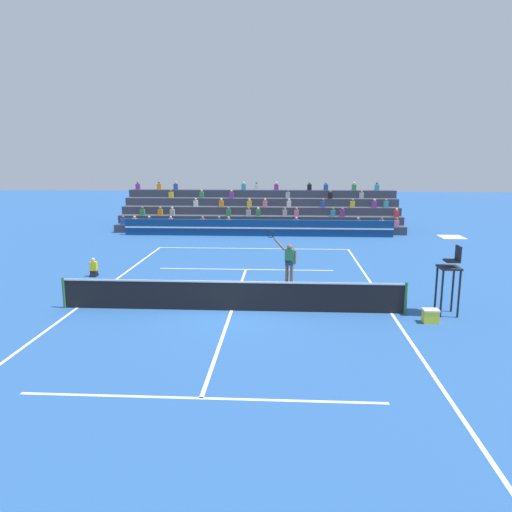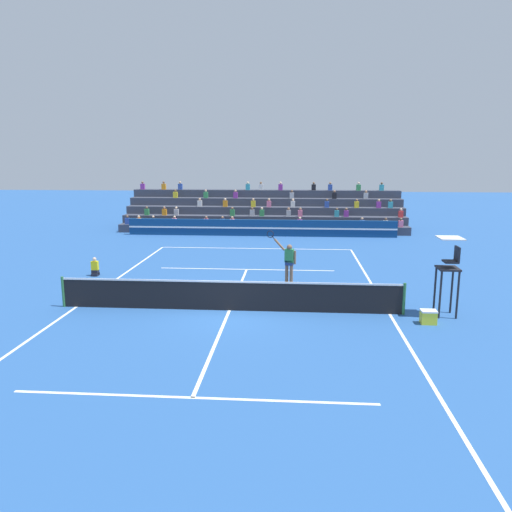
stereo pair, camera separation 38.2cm
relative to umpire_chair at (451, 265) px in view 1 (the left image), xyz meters
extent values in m
plane|color=#285699|center=(-7.36, 0.00, -1.72)|extent=(120.00, 120.00, 0.00)
cube|color=white|center=(-7.36, 11.90, -1.71)|extent=(11.00, 0.10, 0.01)
cube|color=white|center=(-12.86, 0.00, -1.71)|extent=(0.10, 23.80, 0.01)
cube|color=white|center=(-1.86, 0.00, -1.71)|extent=(0.10, 23.80, 0.01)
cube|color=white|center=(-7.36, -6.43, -1.71)|extent=(8.25, 0.10, 0.01)
cube|color=white|center=(-7.36, 6.43, -1.71)|extent=(8.25, 0.10, 0.01)
cube|color=white|center=(-7.36, 0.00, -1.71)|extent=(0.10, 12.85, 0.01)
cylinder|color=#2D6B38|center=(-13.31, 0.00, -1.17)|extent=(0.10, 0.10, 1.10)
cylinder|color=#2D6B38|center=(-1.41, 0.00, -1.17)|extent=(0.10, 0.10, 1.10)
cube|color=black|center=(-7.36, 0.00, -1.22)|extent=(11.90, 0.02, 1.00)
cube|color=white|center=(-7.36, 0.00, -0.69)|extent=(11.90, 0.04, 0.06)
cube|color=navy|center=(-7.36, 16.55, -1.17)|extent=(18.00, 0.24, 1.10)
cube|color=white|center=(-7.36, 16.42, -1.17)|extent=(18.00, 0.02, 0.10)
cube|color=#383D4C|center=(-7.36, 17.83, -1.44)|extent=(20.22, 0.95, 0.55)
cube|color=#B2B2B7|center=(1.08, 17.66, -0.95)|extent=(0.32, 0.22, 0.44)
sphere|color=brown|center=(1.08, 17.66, -0.63)|extent=(0.18, 0.18, 0.18)
cube|color=pink|center=(-13.49, 17.66, -0.95)|extent=(0.32, 0.22, 0.44)
sphere|color=beige|center=(-13.49, 17.66, -0.63)|extent=(0.18, 0.18, 0.18)
cube|color=#2D4CA5|center=(-0.52, 17.66, -0.95)|extent=(0.32, 0.22, 0.44)
sphere|color=tan|center=(-0.52, 17.66, -0.63)|extent=(0.18, 0.18, 0.18)
cube|color=pink|center=(-9.43, 17.66, -0.95)|extent=(0.32, 0.22, 0.44)
sphere|color=tan|center=(-9.43, 17.66, -0.63)|extent=(0.18, 0.18, 0.18)
cube|color=pink|center=(-11.25, 17.66, -0.95)|extent=(0.32, 0.22, 0.44)
sphere|color=#9E7051|center=(-11.25, 17.66, -0.63)|extent=(0.18, 0.18, 0.18)
cube|color=purple|center=(-4.74, 17.66, -0.95)|extent=(0.32, 0.22, 0.44)
sphere|color=beige|center=(-4.74, 17.66, -0.63)|extent=(0.18, 0.18, 0.18)
cube|color=orange|center=(-16.05, 17.66, -0.95)|extent=(0.32, 0.22, 0.44)
sphere|color=beige|center=(-16.05, 17.66, -0.63)|extent=(0.18, 0.18, 0.18)
cube|color=#2D4CA5|center=(-10.11, 17.66, -0.95)|extent=(0.32, 0.22, 0.44)
sphere|color=#9E7051|center=(-10.11, 17.66, -0.63)|extent=(0.18, 0.18, 0.18)
cube|color=pink|center=(2.09, 17.66, -0.95)|extent=(0.32, 0.22, 0.44)
sphere|color=brown|center=(2.09, 17.66, -0.63)|extent=(0.18, 0.18, 0.18)
cube|color=#2D4CA5|center=(-16.88, 17.66, -0.95)|extent=(0.32, 0.22, 0.44)
sphere|color=brown|center=(-16.88, 17.66, -0.63)|extent=(0.18, 0.18, 0.18)
cube|color=black|center=(-15.02, 17.66, -0.95)|extent=(0.32, 0.22, 0.44)
sphere|color=beige|center=(-15.02, 17.66, -0.63)|extent=(0.18, 0.18, 0.18)
cube|color=#383D4C|center=(-7.36, 18.78, -1.17)|extent=(20.22, 0.95, 1.10)
cube|color=pink|center=(-4.71, 18.61, -0.40)|extent=(0.32, 0.22, 0.44)
sphere|color=#9E7051|center=(-4.71, 18.61, -0.08)|extent=(0.18, 0.18, 0.18)
cube|color=orange|center=(-14.45, 18.61, -0.40)|extent=(0.32, 0.22, 0.44)
sphere|color=#9E7051|center=(-14.45, 18.61, -0.08)|extent=(0.18, 0.18, 0.18)
cube|color=#B2B2B7|center=(-8.11, 18.61, -0.40)|extent=(0.32, 0.22, 0.44)
sphere|color=brown|center=(-8.11, 18.61, -0.08)|extent=(0.18, 0.18, 0.18)
cube|color=#338C4C|center=(-7.42, 18.61, -0.40)|extent=(0.32, 0.22, 0.44)
sphere|color=beige|center=(-7.42, 18.61, -0.08)|extent=(0.18, 0.18, 0.18)
cube|color=#338C4C|center=(-9.53, 18.61, -0.40)|extent=(0.32, 0.22, 0.44)
sphere|color=brown|center=(-9.53, 18.61, -0.08)|extent=(0.18, 0.18, 0.18)
cube|color=red|center=(2.25, 18.61, -0.40)|extent=(0.32, 0.22, 0.44)
sphere|color=beige|center=(2.25, 18.61, -0.08)|extent=(0.18, 0.18, 0.18)
cube|color=purple|center=(-1.50, 18.61, -0.40)|extent=(0.32, 0.22, 0.44)
sphere|color=brown|center=(-1.50, 18.61, -0.08)|extent=(0.18, 0.18, 0.18)
cube|color=#B2B2B7|center=(-13.58, 18.61, -0.40)|extent=(0.32, 0.22, 0.44)
sphere|color=beige|center=(-13.58, 18.61, -0.08)|extent=(0.18, 0.18, 0.18)
cube|color=#B2B2B7|center=(-5.53, 18.61, -0.40)|extent=(0.32, 0.22, 0.44)
sphere|color=#9E7051|center=(-5.53, 18.61, -0.08)|extent=(0.18, 0.18, 0.18)
cube|color=#338C4C|center=(-15.74, 18.61, -0.40)|extent=(0.32, 0.22, 0.44)
sphere|color=brown|center=(-15.74, 18.61, -0.08)|extent=(0.18, 0.18, 0.18)
cube|color=teal|center=(-2.16, 18.61, -0.40)|extent=(0.32, 0.22, 0.44)
sphere|color=brown|center=(-2.16, 18.61, -0.08)|extent=(0.18, 0.18, 0.18)
cube|color=#383D4C|center=(-7.36, 19.73, -0.89)|extent=(20.22, 0.95, 1.65)
cube|color=pink|center=(-6.97, 19.56, 0.15)|extent=(0.32, 0.22, 0.44)
sphere|color=tan|center=(-6.97, 19.56, 0.47)|extent=(0.18, 0.18, 0.18)
cube|color=yellow|center=(-0.69, 19.56, 0.15)|extent=(0.32, 0.22, 0.44)
sphere|color=brown|center=(-0.69, 19.56, 0.47)|extent=(0.18, 0.18, 0.18)
cube|color=yellow|center=(-8.11, 19.56, 0.15)|extent=(0.32, 0.22, 0.44)
sphere|color=tan|center=(-8.11, 19.56, 0.47)|extent=(0.18, 0.18, 0.18)
cube|color=#2D4CA5|center=(-2.80, 19.56, 0.15)|extent=(0.32, 0.22, 0.44)
sphere|color=brown|center=(-2.80, 19.56, 0.47)|extent=(0.18, 0.18, 0.18)
cube|color=teal|center=(1.69, 19.56, 0.15)|extent=(0.32, 0.22, 0.44)
sphere|color=brown|center=(1.69, 19.56, 0.47)|extent=(0.18, 0.18, 0.18)
cube|color=purple|center=(0.86, 19.56, 0.15)|extent=(0.32, 0.22, 0.44)
sphere|color=tan|center=(0.86, 19.56, 0.47)|extent=(0.18, 0.18, 0.18)
cube|color=orange|center=(-10.16, 19.56, 0.15)|extent=(0.32, 0.22, 0.44)
sphere|color=beige|center=(-10.16, 19.56, 0.47)|extent=(0.18, 0.18, 0.18)
cube|color=silver|center=(-12.04, 19.56, 0.15)|extent=(0.32, 0.22, 0.44)
sphere|color=tan|center=(-12.04, 19.56, 0.47)|extent=(0.18, 0.18, 0.18)
cube|color=silver|center=(-5.24, 19.56, 0.15)|extent=(0.32, 0.22, 0.44)
sphere|color=beige|center=(-5.24, 19.56, 0.47)|extent=(0.18, 0.18, 0.18)
cube|color=#383D4C|center=(-7.36, 20.68, -0.62)|extent=(20.22, 0.95, 2.20)
cube|color=#B2B2B7|center=(-5.32, 20.51, 0.70)|extent=(0.32, 0.22, 0.44)
sphere|color=brown|center=(-5.32, 20.51, 1.02)|extent=(0.18, 0.18, 0.18)
cube|color=yellow|center=(-14.07, 20.51, 0.70)|extent=(0.32, 0.22, 0.44)
sphere|color=brown|center=(-14.07, 20.51, 1.02)|extent=(0.18, 0.18, 0.18)
cube|color=#B2B2B7|center=(0.07, 20.51, 0.70)|extent=(0.32, 0.22, 0.44)
sphere|color=#9E7051|center=(0.07, 20.51, 1.02)|extent=(0.18, 0.18, 0.18)
cube|color=black|center=(-2.21, 20.51, 0.70)|extent=(0.32, 0.22, 0.44)
sphere|color=#9E7051|center=(-2.21, 20.51, 1.02)|extent=(0.18, 0.18, 0.18)
cube|color=purple|center=(-9.51, 20.51, 0.70)|extent=(0.32, 0.22, 0.44)
sphere|color=tan|center=(-9.51, 20.51, 1.02)|extent=(0.18, 0.18, 0.18)
cube|color=#338C4C|center=(-11.75, 20.51, 0.70)|extent=(0.32, 0.22, 0.44)
sphere|color=tan|center=(-11.75, 20.51, 1.02)|extent=(0.18, 0.18, 0.18)
cube|color=#383D4C|center=(-7.36, 21.63, -0.34)|extent=(20.22, 0.95, 2.75)
cube|color=silver|center=(-7.68, 21.46, 1.25)|extent=(0.32, 0.22, 0.44)
sphere|color=brown|center=(-7.68, 21.46, 1.57)|extent=(0.18, 0.18, 0.18)
cube|color=purple|center=(-6.20, 21.46, 1.25)|extent=(0.32, 0.22, 0.44)
sphere|color=beige|center=(-6.20, 21.46, 1.57)|extent=(0.18, 0.18, 0.18)
cube|color=#338C4C|center=(-0.37, 21.46, 1.25)|extent=(0.32, 0.22, 0.44)
sphere|color=beige|center=(-0.37, 21.46, 1.57)|extent=(0.18, 0.18, 0.18)
cube|color=#2D4CA5|center=(-13.89, 21.46, 1.25)|extent=(0.32, 0.22, 0.44)
sphere|color=tan|center=(-13.89, 21.46, 1.57)|extent=(0.18, 0.18, 0.18)
cube|color=orange|center=(-15.18, 21.46, 1.25)|extent=(0.32, 0.22, 0.44)
sphere|color=brown|center=(-15.18, 21.46, 1.57)|extent=(0.18, 0.18, 0.18)
cube|color=#2D4CA5|center=(-2.47, 21.46, 1.25)|extent=(0.32, 0.22, 0.44)
sphere|color=#9E7051|center=(-2.47, 21.46, 1.57)|extent=(0.18, 0.18, 0.18)
cube|color=black|center=(-3.70, 21.46, 1.25)|extent=(0.32, 0.22, 0.44)
sphere|color=brown|center=(-3.70, 21.46, 1.57)|extent=(0.18, 0.18, 0.18)
cube|color=teal|center=(-8.68, 21.46, 1.25)|extent=(0.32, 0.22, 0.44)
sphere|color=beige|center=(-8.68, 21.46, 1.57)|extent=(0.18, 0.18, 0.18)
cube|color=teal|center=(1.34, 21.46, 1.25)|extent=(0.32, 0.22, 0.44)
sphere|color=brown|center=(1.34, 21.46, 1.57)|extent=(0.18, 0.18, 0.18)
cube|color=purple|center=(-16.84, 21.46, 1.25)|extent=(0.32, 0.22, 0.44)
sphere|color=brown|center=(-16.84, 21.46, 1.57)|extent=(0.18, 0.18, 0.18)
cylinder|color=black|center=(-0.32, -0.32, -0.92)|extent=(0.07, 0.07, 1.60)
cylinder|color=black|center=(-0.32, 0.32, -0.92)|extent=(0.07, 0.07, 1.60)
cylinder|color=black|center=(0.24, -0.32, -0.92)|extent=(0.07, 0.07, 1.60)
cylinder|color=black|center=(0.24, 0.32, -0.92)|extent=(0.07, 0.07, 1.60)
cube|color=black|center=(-0.04, 0.00, -0.09)|extent=(0.68, 0.76, 0.06)
cube|color=black|center=(0.02, 0.00, 0.14)|extent=(0.44, 0.48, 0.06)
cube|color=black|center=(0.22, 0.00, 0.39)|extent=(0.06, 0.48, 0.52)
cube|color=white|center=(-0.04, 0.00, 0.93)|extent=(0.76, 0.84, 0.04)
cube|color=black|center=(-14.03, 4.65, -1.66)|extent=(0.28, 0.36, 0.12)
cube|color=black|center=(-14.03, 4.65, -1.54)|extent=(0.28, 0.24, 0.18)
cube|color=yellow|center=(-14.03, 4.65, -1.25)|extent=(0.30, 0.18, 0.40)
sphere|color=beige|center=(-14.03, 4.65, -0.96)|extent=(0.17, 0.17, 0.17)
cylinder|color=brown|center=(-5.23, 3.66, -1.27)|extent=(0.14, 0.14, 0.90)
cylinder|color=brown|center=(-5.42, 3.80, -1.27)|extent=(0.14, 0.14, 0.90)
cube|color=navy|center=(-5.32, 3.71, -0.78)|extent=(0.36, 0.28, 0.20)
cube|color=#338C4C|center=(-5.32, 3.71, -0.48)|extent=(0.40, 0.29, 0.56)
sphere|color=brown|center=(-5.32, 3.71, -0.12)|extent=(0.22, 0.22, 0.22)
cube|color=white|center=(-5.24, 3.62, -1.67)|extent=(0.18, 0.28, 0.09)
cube|color=white|center=(-5.43, 3.76, -1.67)|extent=(0.18, 0.28, 0.09)
cylinder|color=brown|center=(-5.09, 3.64, -0.54)|extent=(0.09, 0.09, 0.56)
cylinder|color=brown|center=(-5.74, 3.82, -0.04)|extent=(0.49, 0.21, 0.49)
cylinder|color=black|center=(-6.01, 3.89, 0.25)|extent=(0.18, 0.08, 0.18)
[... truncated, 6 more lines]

